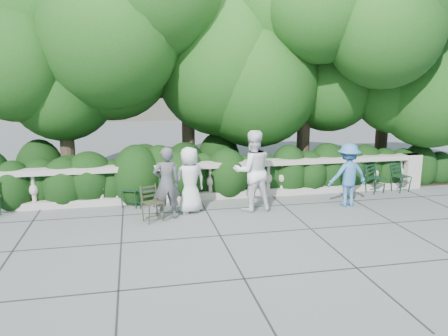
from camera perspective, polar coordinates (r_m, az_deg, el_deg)
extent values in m
plane|color=#56595E|center=(10.15, 1.16, -6.68)|extent=(90.00, 90.00, 0.00)
cube|color=#9E998E|center=(11.81, -0.80, -3.53)|extent=(12.00, 0.32, 0.18)
cube|color=#9E998E|center=(11.61, -0.81, 0.46)|extent=(12.00, 0.36, 0.14)
cube|color=#9E998E|center=(13.98, 23.14, -0.33)|extent=(0.44, 0.44, 1.00)
cylinder|color=#3F3023|center=(13.03, -19.80, 3.12)|extent=(0.40, 0.40, 2.80)
ellipsoid|color=#11340E|center=(12.47, -20.82, 13.21)|extent=(5.28, 5.28, 3.96)
cylinder|color=#3F3023|center=(13.56, -4.69, 5.38)|extent=(0.40, 0.40, 3.40)
ellipsoid|color=#11340E|center=(13.01, -4.60, 17.20)|extent=(6.24, 6.24, 4.68)
cylinder|color=#3F3023|center=(13.79, 10.33, 4.50)|extent=(0.40, 0.40, 3.00)
ellipsoid|color=#11340E|center=(13.28, 11.49, 14.65)|extent=(5.52, 5.52, 4.14)
cylinder|color=#3F3023|center=(15.62, 19.88, 4.10)|extent=(0.40, 0.40, 2.60)
ellipsoid|color=#11340E|center=(15.16, 21.26, 11.76)|extent=(4.80, 4.80, 3.60)
imported|color=silver|center=(10.47, -4.52, -1.58)|extent=(0.90, 0.73, 1.60)
imported|color=#45464B|center=(10.05, -7.50, -1.99)|extent=(0.64, 0.44, 1.68)
imported|color=white|center=(10.59, 3.73, -0.36)|extent=(1.00, 0.80, 1.98)
imported|color=teal|center=(11.42, 15.88, -0.85)|extent=(1.07, 0.66, 1.60)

